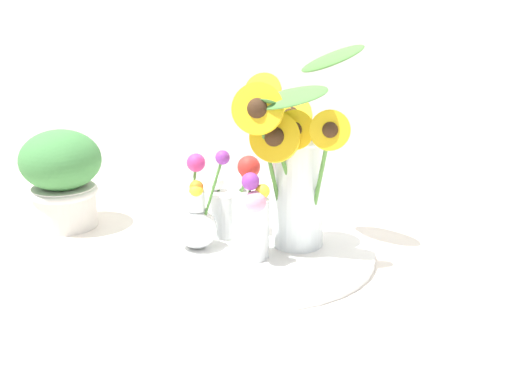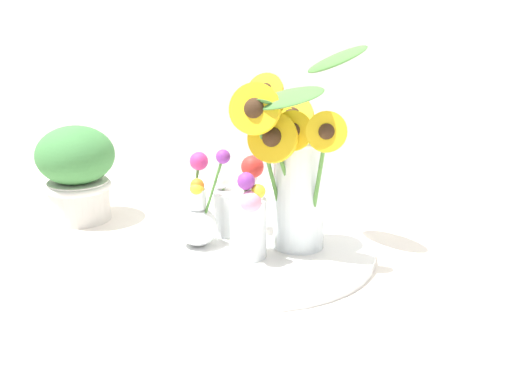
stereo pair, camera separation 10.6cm
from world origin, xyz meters
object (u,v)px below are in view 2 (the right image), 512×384
at_px(vase_bulb_right, 199,214).
at_px(vase_small_back, 236,202).
at_px(mason_jar_sunflowers, 295,167).
at_px(potted_plant, 77,170).
at_px(serving_tray, 256,251).
at_px(vase_small_center, 249,222).

relative_size(vase_bulb_right, vase_small_back, 1.16).
height_order(mason_jar_sunflowers, potted_plant, mason_jar_sunflowers).
distance_m(serving_tray, mason_jar_sunflowers, 0.17).
xyz_separation_m(serving_tray, vase_small_back, (-0.05, 0.07, 0.07)).
bearing_deg(vase_small_back, mason_jar_sunflowers, -22.15).
height_order(serving_tray, vase_small_back, vase_small_back).
relative_size(mason_jar_sunflowers, potted_plant, 1.84).
xyz_separation_m(vase_small_center, vase_small_back, (-0.05, 0.11, -0.00)).
bearing_deg(potted_plant, vase_bulb_right, -20.95).
bearing_deg(vase_small_back, potted_plant, 173.35).
distance_m(vase_small_center, potted_plant, 0.44).
height_order(mason_jar_sunflowers, vase_small_back, mason_jar_sunflowers).
bearing_deg(vase_small_center, serving_tray, 86.75).
distance_m(mason_jar_sunflowers, vase_bulb_right, 0.20).
bearing_deg(mason_jar_sunflowers, vase_small_back, 157.85).
xyz_separation_m(vase_small_center, potted_plant, (-0.41, 0.15, 0.03)).
distance_m(vase_bulb_right, vase_small_back, 0.09).
bearing_deg(mason_jar_sunflowers, vase_small_center, -137.57).
bearing_deg(serving_tray, vase_small_back, 129.70).
bearing_deg(mason_jar_sunflowers, potted_plant, 169.20).
bearing_deg(vase_small_center, vase_small_back, 114.75).
xyz_separation_m(mason_jar_sunflowers, vase_small_back, (-0.12, 0.05, -0.09)).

